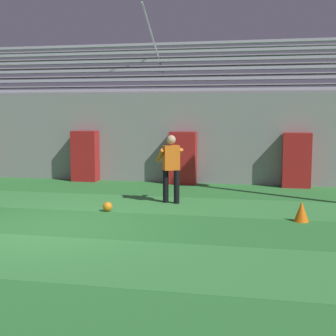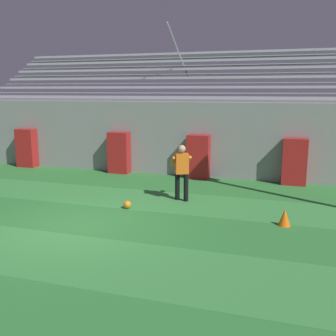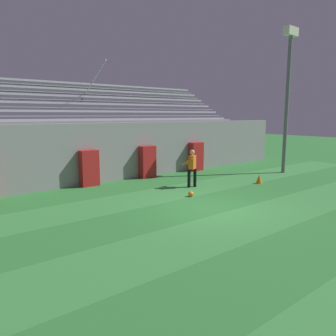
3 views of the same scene
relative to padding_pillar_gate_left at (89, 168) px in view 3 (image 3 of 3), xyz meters
name	(u,v)px [view 3 (image 3 of 3)]	position (x,y,z in m)	size (l,w,h in m)	color
ground_plane	(210,208)	(1.60, -5.95, -0.81)	(80.00, 80.00, 0.00)	#2D7533
turf_stripe_mid	(250,221)	(1.60, -7.65, -0.81)	(28.00, 2.15, 0.01)	#38843D
turf_stripe_far	(163,194)	(1.60, -3.35, -0.81)	(28.00, 2.15, 0.01)	#38843D
back_wall	(114,152)	(1.60, 0.55, 0.59)	(24.00, 0.60, 2.80)	gray
padding_pillar_gate_left	(89,168)	(0.00, 0.00, 0.00)	(0.82, 0.44, 1.62)	#B21E1E
padding_pillar_gate_right	(147,162)	(3.20, 0.00, 0.00)	(0.82, 0.44, 1.62)	#B21E1E
padding_pillar_far_right	(196,157)	(6.61, 0.00, 0.00)	(0.82, 0.44, 1.62)	#B21E1E
bleacher_stand	(90,145)	(1.60, 3.24, 0.70)	(18.00, 4.75, 5.83)	gray
floodlight_pole	(288,82)	(9.92, -3.55, 4.08)	(0.90, 0.36, 7.69)	slate
goalkeeper	(192,166)	(3.42, -3.07, 0.14)	(0.73, 0.69, 1.67)	black
soccer_ball	(191,194)	(2.21, -4.33, -0.70)	(0.22, 0.22, 0.22)	orange
traffic_cone	(259,179)	(6.41, -4.49, -0.60)	(0.30, 0.30, 0.42)	orange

